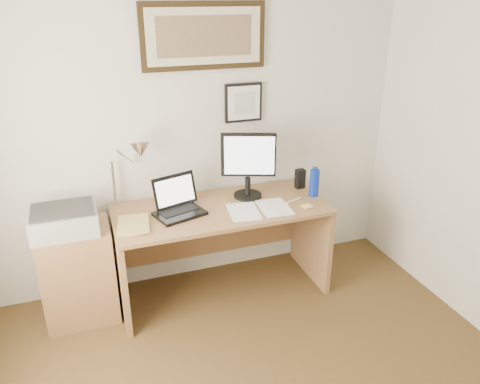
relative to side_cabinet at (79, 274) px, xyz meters
name	(u,v)px	position (x,y,z in m)	size (l,w,h in m)	color
wall_back	(187,132)	(0.92, 0.32, 0.89)	(3.50, 0.02, 2.50)	silver
side_cabinet	(79,274)	(0.00, 0.00, 0.00)	(0.50, 0.40, 0.73)	#8B5F3A
water_bottle	(314,183)	(1.83, -0.08, 0.49)	(0.08, 0.08, 0.22)	#0C279E
bottle_cap	(315,169)	(1.83, -0.08, 0.61)	(0.04, 0.04, 0.02)	#0C279E
speaker	(300,179)	(1.80, 0.10, 0.46)	(0.07, 0.06, 0.16)	black
paper_sheet_a	(244,212)	(1.21, -0.17, 0.39)	(0.22, 0.31, 0.00)	white
paper_sheet_b	(274,207)	(1.45, -0.19, 0.39)	(0.22, 0.32, 0.00)	white
sticky_pad	(307,206)	(1.68, -0.26, 0.39)	(0.08, 0.08, 0.01)	#E9D36E
marker_pen	(294,200)	(1.63, -0.13, 0.39)	(0.02, 0.02, 0.14)	white
book	(117,226)	(0.30, -0.13, 0.40)	(0.21, 0.29, 0.02)	tan
desk	(218,230)	(1.07, 0.04, 0.15)	(1.60, 0.70, 0.75)	#8B5F3A
laptop	(178,205)	(0.75, -0.02, 0.44)	(0.40, 0.38, 0.26)	black
lcd_monitor	(248,162)	(1.33, 0.07, 0.68)	(0.41, 0.22, 0.52)	black
printer	(64,220)	(-0.04, -0.03, 0.45)	(0.44, 0.34, 0.18)	#A3A3A5
desk_lamp	(138,153)	(0.51, 0.13, 0.82)	(0.29, 0.27, 0.53)	silver
picture_large	(204,36)	(1.07, 0.29, 1.59)	(0.92, 0.04, 0.47)	black
picture_small	(243,103)	(1.37, 0.29, 1.09)	(0.30, 0.03, 0.30)	black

